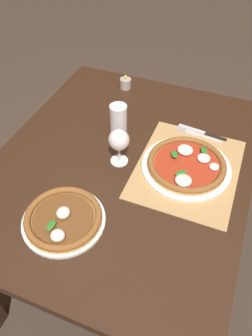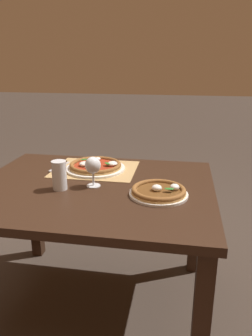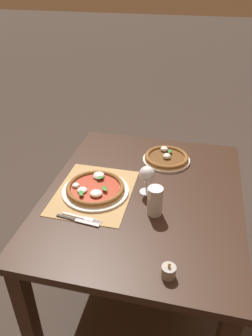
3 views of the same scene
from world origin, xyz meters
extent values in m
plane|color=#382D26|center=(0.00, 0.00, 0.00)|extent=(24.00, 24.00, 0.00)
cube|color=black|center=(0.00, 0.00, 0.72)|extent=(1.22, 0.99, 0.04)
cube|color=black|center=(-0.55, -0.44, 0.35)|extent=(0.07, 0.07, 0.70)
cube|color=black|center=(0.55, -0.44, 0.35)|extent=(0.07, 0.07, 0.70)
cube|color=black|center=(-0.55, 0.44, 0.35)|extent=(0.07, 0.07, 0.70)
cube|color=#A88451|center=(0.05, -0.25, 0.74)|extent=(0.47, 0.38, 0.00)
cylinder|color=silver|center=(0.05, -0.24, 0.75)|extent=(0.34, 0.34, 0.01)
cylinder|color=tan|center=(0.05, -0.24, 0.76)|extent=(0.30, 0.30, 0.01)
torus|color=brown|center=(0.05, -0.24, 0.77)|extent=(0.30, 0.30, 0.02)
cylinder|color=maroon|center=(0.05, -0.24, 0.77)|extent=(0.25, 0.25, 0.00)
ellipsoid|color=silver|center=(-0.05, -0.25, 0.78)|extent=(0.06, 0.06, 0.03)
ellipsoid|color=silver|center=(0.11, -0.22, 0.78)|extent=(0.06, 0.06, 0.03)
ellipsoid|color=silver|center=(-0.04, -0.26, 0.78)|extent=(0.06, 0.06, 0.02)
ellipsoid|color=silver|center=(0.10, -0.30, 0.78)|extent=(0.05, 0.05, 0.02)
ellipsoid|color=silver|center=(0.06, -0.34, 0.78)|extent=(0.04, 0.04, 0.02)
ellipsoid|color=#286B23|center=(0.13, -0.29, 0.79)|extent=(0.05, 0.04, 0.00)
ellipsoid|color=#286B23|center=(0.07, -0.19, 0.79)|extent=(0.05, 0.04, 0.00)
ellipsoid|color=#286B23|center=(-0.02, -0.24, 0.79)|extent=(0.05, 0.05, 0.00)
cylinder|color=silver|center=(-0.34, 0.07, 0.75)|extent=(0.28, 0.28, 0.01)
cylinder|color=tan|center=(-0.34, 0.07, 0.76)|extent=(0.26, 0.26, 0.01)
torus|color=brown|center=(-0.34, 0.07, 0.77)|extent=(0.26, 0.26, 0.02)
cylinder|color=brown|center=(-0.34, 0.07, 0.76)|extent=(0.21, 0.21, 0.00)
ellipsoid|color=silver|center=(-0.33, 0.08, 0.78)|extent=(0.05, 0.05, 0.03)
ellipsoid|color=silver|center=(-0.42, 0.05, 0.78)|extent=(0.05, 0.05, 0.03)
ellipsoid|color=#286B23|center=(-0.39, 0.09, 0.78)|extent=(0.04, 0.03, 0.00)
cylinder|color=silver|center=(-0.01, 0.01, 0.74)|extent=(0.07, 0.07, 0.00)
cylinder|color=silver|center=(-0.01, 0.01, 0.78)|extent=(0.01, 0.01, 0.06)
ellipsoid|color=silver|center=(-0.01, 0.01, 0.85)|extent=(0.08, 0.08, 0.08)
ellipsoid|color=#AD5B14|center=(-0.01, 0.01, 0.84)|extent=(0.07, 0.07, 0.05)
cylinder|color=silver|center=(0.14, 0.08, 0.81)|extent=(0.07, 0.07, 0.15)
cylinder|color=black|center=(0.14, 0.08, 0.80)|extent=(0.07, 0.07, 0.12)
cylinder|color=silver|center=(0.14, 0.08, 0.86)|extent=(0.07, 0.07, 0.02)
cube|color=#B7B7BC|center=(0.25, -0.29, 0.75)|extent=(0.03, 0.12, 0.00)
cube|color=#B7B7BC|center=(0.26, -0.21, 0.75)|extent=(0.03, 0.05, 0.00)
cylinder|color=#B7B7BC|center=(0.28, -0.17, 0.75)|extent=(0.01, 0.04, 0.00)
cylinder|color=#B7B7BC|center=(0.27, -0.17, 0.75)|extent=(0.01, 0.04, 0.00)
cylinder|color=#B7B7BC|center=(0.27, -0.17, 0.75)|extent=(0.01, 0.04, 0.00)
cylinder|color=#B7B7BC|center=(0.26, -0.16, 0.75)|extent=(0.01, 0.04, 0.00)
cube|color=black|center=(0.28, -0.31, 0.75)|extent=(0.02, 0.10, 0.01)
cube|color=#B7B7BC|center=(0.29, -0.21, 0.75)|extent=(0.03, 0.12, 0.00)
cylinder|color=gray|center=(0.49, 0.19, 0.77)|extent=(0.06, 0.06, 0.05)
cylinder|color=silver|center=(0.49, 0.19, 0.76)|extent=(0.04, 0.04, 0.03)
ellipsoid|color=#F9C64C|center=(0.49, 0.19, 0.80)|extent=(0.01, 0.01, 0.02)
camera|label=1|loc=(-0.85, -0.35, 1.65)|focal=35.00mm
camera|label=2|loc=(-0.44, 1.51, 1.35)|focal=35.00mm
camera|label=3|loc=(1.33, 0.22, 1.76)|focal=35.00mm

